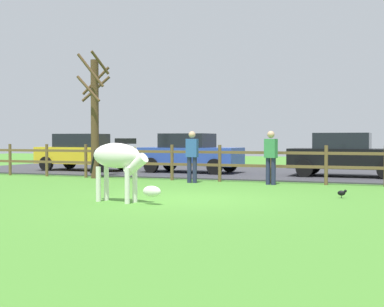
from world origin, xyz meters
TOP-DOWN VIEW (x-y plane):
  - ground_plane at (0.00, 0.00)m, footprint 60.00×60.00m
  - parking_asphalt at (0.00, 9.30)m, footprint 28.00×7.40m
  - paddock_fence at (-0.83, 5.00)m, footprint 20.46×0.11m
  - bare_tree at (-5.44, 4.85)m, footprint 1.29×1.30m
  - zebra at (-1.13, -1.12)m, footprint 1.93×0.66m
  - crow_on_grass at (3.37, 1.48)m, footprint 0.21×0.10m
  - parked_car_yellow at (-7.93, 8.01)m, footprint 4.00×1.89m
  - parked_car_black at (2.84, 8.24)m, footprint 4.02×1.92m
  - parked_car_blue at (-3.20, 8.37)m, footprint 4.06×2.01m
  - visitor_left_of_tree at (0.98, 4.47)m, footprint 0.40×0.29m
  - visitor_right_of_tree at (-1.50, 4.25)m, footprint 0.37×0.24m

SIDE VIEW (x-z plane):
  - ground_plane at x=0.00m, z-range 0.00..0.00m
  - parking_asphalt at x=0.00m, z-range 0.00..0.05m
  - crow_on_grass at x=3.37m, z-range 0.02..0.23m
  - paddock_fence at x=-0.83m, z-range 0.08..1.28m
  - parked_car_yellow at x=-7.93m, z-range 0.06..1.62m
  - parked_car_black at x=2.84m, z-range 0.06..1.62m
  - parked_car_blue at x=-3.20m, z-range 0.06..1.62m
  - visitor_left_of_tree at x=0.98m, z-range 0.09..1.73m
  - visitor_right_of_tree at x=-1.50m, z-range 0.09..1.73m
  - zebra at x=-1.13m, z-range 0.22..1.63m
  - bare_tree at x=-5.44m, z-range 0.09..4.54m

